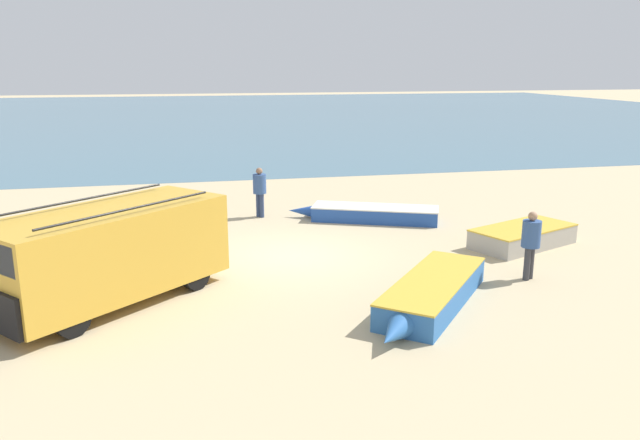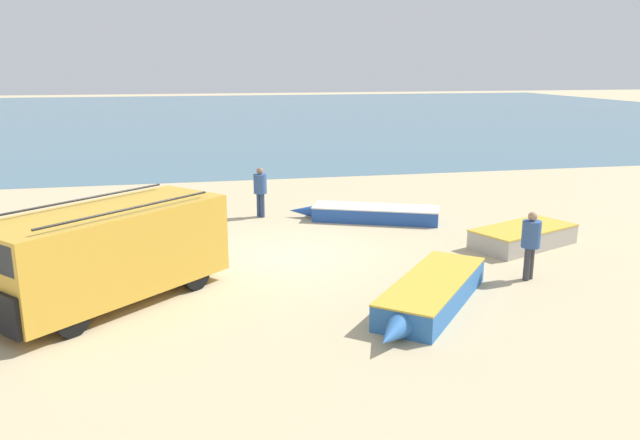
% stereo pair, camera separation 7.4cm
% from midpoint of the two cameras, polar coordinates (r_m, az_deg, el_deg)
% --- Properties ---
extents(ground_plane, '(200.00, 200.00, 0.00)m').
position_cam_midpoint_polar(ground_plane, '(17.35, -2.89, -3.38)').
color(ground_plane, tan).
extents(sea_water, '(120.00, 80.00, 0.01)m').
position_cam_midpoint_polar(sea_water, '(68.59, -10.12, 9.52)').
color(sea_water, '#477084').
rests_on(sea_water, ground_plane).
extents(parked_van, '(5.34, 5.09, 2.28)m').
position_cam_midpoint_polar(parked_van, '(14.55, -18.87, -2.73)').
color(parked_van, gold).
rests_on(parked_van, ground_plane).
extents(fishing_rowboat_0, '(5.07, 2.79, 0.50)m').
position_cam_midpoint_polar(fishing_rowboat_0, '(21.33, 4.52, 0.61)').
color(fishing_rowboat_0, '#234CA3').
rests_on(fishing_rowboat_0, ground_plane).
extents(fishing_rowboat_1, '(3.90, 4.45, 0.59)m').
position_cam_midpoint_polar(fishing_rowboat_1, '(13.99, 9.94, -6.67)').
color(fishing_rowboat_1, '#2D66AD').
rests_on(fishing_rowboat_1, ground_plane).
extents(fishing_rowboat_2, '(2.94, 5.54, 0.65)m').
position_cam_midpoint_polar(fishing_rowboat_2, '(20.88, -15.90, 0.02)').
color(fishing_rowboat_2, '#2D66AD').
rests_on(fishing_rowboat_2, ground_plane).
extents(fishing_rowboat_3, '(3.97, 2.63, 0.58)m').
position_cam_midpoint_polar(fishing_rowboat_3, '(19.32, 18.16, -1.37)').
color(fishing_rowboat_3, '#ADA89E').
rests_on(fishing_rowboat_3, ground_plane).
extents(fisherman_0, '(0.45, 0.45, 1.73)m').
position_cam_midpoint_polar(fisherman_0, '(16.11, 18.60, -1.68)').
color(fisherman_0, '#38383D').
rests_on(fisherman_0, ground_plane).
extents(fisherman_1, '(0.46, 0.46, 1.74)m').
position_cam_midpoint_polar(fisherman_1, '(21.70, -5.64, 2.95)').
color(fisherman_1, navy).
rests_on(fisherman_1, ground_plane).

